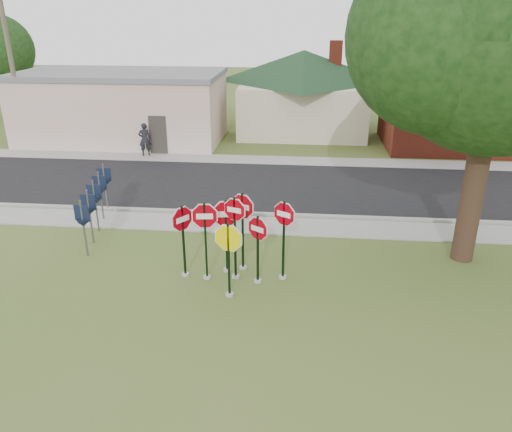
# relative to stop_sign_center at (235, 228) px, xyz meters

# --- Properties ---
(ground) EXTENTS (120.00, 120.00, 0.00)m
(ground) POSITION_rel_stop_sign_center_xyz_m (-0.17, -1.51, -1.70)
(ground) COLOR #3D5520
(ground) RESTS_ON ground
(sidewalk_near) EXTENTS (60.00, 1.60, 0.06)m
(sidewalk_near) POSITION_rel_stop_sign_center_xyz_m (-0.17, 3.99, -1.67)
(sidewalk_near) COLOR gray
(sidewalk_near) RESTS_ON ground
(road) EXTENTS (60.00, 7.00, 0.04)m
(road) POSITION_rel_stop_sign_center_xyz_m (-0.17, 8.49, -1.68)
(road) COLOR black
(road) RESTS_ON ground
(sidewalk_far) EXTENTS (60.00, 1.60, 0.06)m
(sidewalk_far) POSITION_rel_stop_sign_center_xyz_m (-0.17, 12.79, -1.67)
(sidewalk_far) COLOR gray
(sidewalk_far) RESTS_ON ground
(curb) EXTENTS (60.00, 0.20, 0.14)m
(curb) POSITION_rel_stop_sign_center_xyz_m (-0.17, 4.99, -1.63)
(curb) COLOR gray
(curb) RESTS_ON ground
(stop_sign_center) EXTENTS (0.91, 0.36, 2.75)m
(stop_sign_center) POSITION_rel_stop_sign_center_xyz_m (0.00, 0.00, 0.00)
(stop_sign_center) COLOR #9B9892
(stop_sign_center) RESTS_ON ground
(stop_sign_yellow) EXTENTS (1.11, 0.24, 2.40)m
(stop_sign_yellow) POSITION_rel_stop_sign_center_xyz_m (-0.04, -1.05, -0.23)
(stop_sign_yellow) COLOR #9B9892
(stop_sign_yellow) RESTS_ON ground
(stop_sign_left) EXTENTS (1.07, 0.24, 2.62)m
(stop_sign_left) POSITION_rel_stop_sign_center_xyz_m (-0.87, -0.13, -0.06)
(stop_sign_left) COLOR #9B9892
(stop_sign_left) RESTS_ON ground
(stop_sign_right) EXTENTS (0.83, 0.57, 2.27)m
(stop_sign_right) POSITION_rel_stop_sign_center_xyz_m (0.70, -0.20, -0.33)
(stop_sign_right) COLOR #9B9892
(stop_sign_right) RESTS_ON ground
(stop_sign_back_right) EXTENTS (0.99, 0.48, 2.69)m
(stop_sign_back_right) POSITION_rel_stop_sign_center_xyz_m (0.16, 0.59, -0.01)
(stop_sign_back_right) COLOR #9B9892
(stop_sign_back_right) RESTS_ON ground
(stop_sign_back_left) EXTENTS (1.14, 0.24, 2.54)m
(stop_sign_back_left) POSITION_rel_stop_sign_center_xyz_m (-0.33, 0.39, -0.11)
(stop_sign_back_left) COLOR #9B9892
(stop_sign_back_left) RESTS_ON ground
(stop_sign_far_right) EXTENTS (0.87, 0.55, 2.65)m
(stop_sign_far_right) POSITION_rel_stop_sign_center_xyz_m (1.45, 0.10, -0.05)
(stop_sign_far_right) COLOR #9B9892
(stop_sign_far_right) RESTS_ON ground
(stop_sign_far_left) EXTENTS (0.64, 0.86, 2.45)m
(stop_sign_far_left) POSITION_rel_stop_sign_center_xyz_m (-1.58, -0.01, -0.19)
(stop_sign_far_left) COLOR #9B9892
(stop_sign_far_left) RESTS_ON ground
(route_sign_row) EXTENTS (1.43, 4.63, 2.00)m
(route_sign_row) POSITION_rel_stop_sign_center_xyz_m (-5.57, 2.99, -0.47)
(route_sign_row) COLOR #59595E
(route_sign_row) RESTS_ON ground
(building_stucco) EXTENTS (12.20, 6.20, 4.20)m
(building_stucco) POSITION_rel_stop_sign_center_xyz_m (-9.17, 16.49, 0.45)
(building_stucco) COLOR beige
(building_stucco) RESTS_ON ground
(building_house) EXTENTS (11.60, 11.60, 6.20)m
(building_house) POSITION_rel_stop_sign_center_xyz_m (1.83, 20.49, 1.95)
(building_house) COLOR beige
(building_house) RESTS_ON ground
(building_brick) EXTENTS (10.20, 6.20, 4.75)m
(building_brick) POSITION_rel_stop_sign_center_xyz_m (11.83, 16.99, 0.71)
(building_brick) COLOR maroon
(building_brick) RESTS_ON ground
(oak_tree) EXTENTS (10.95, 10.35, 10.98)m
(oak_tree) POSITION_rel_stop_sign_center_xyz_m (7.33, 1.99, 5.60)
(oak_tree) COLOR black
(oak_tree) RESTS_ON ground
(utility_pole_near) EXTENTS (2.20, 0.26, 9.50)m
(utility_pole_near) POSITION_rel_stop_sign_center_xyz_m (-14.17, 13.69, 3.27)
(utility_pole_near) COLOR brown
(utility_pole_near) RESTS_ON ground
(pedestrian) EXTENTS (0.78, 0.64, 1.83)m
(pedestrian) POSITION_rel_stop_sign_center_xyz_m (-6.82, 13.04, -0.72)
(pedestrian) COLOR black
(pedestrian) RESTS_ON sidewalk_far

